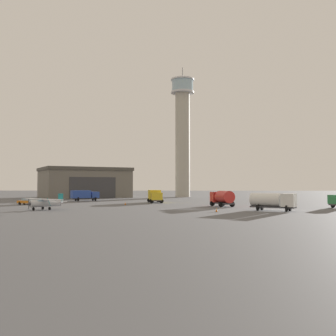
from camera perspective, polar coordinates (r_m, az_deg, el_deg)
name	(u,v)px	position (r m, az deg, el deg)	size (l,w,h in m)	color
ground_plane	(189,209)	(66.33, 3.14, -6.13)	(400.00, 400.00, 0.00)	#545456
control_tower	(183,131)	(131.55, 2.18, 5.57)	(7.92, 7.92, 44.59)	#B2AD9E
hangar	(84,183)	(129.15, -12.41, -2.14)	(33.87, 31.67, 9.69)	#6B665B
airplane_silver	(46,202)	(67.12, -17.77, -4.90)	(8.03, 7.02, 2.68)	#B7BABF
truck_fuel_tanker_white	(273,201)	(63.90, 15.33, -4.71)	(7.21, 5.44, 2.83)	#38383D
truck_box_blue	(84,195)	(101.65, -12.36, -3.94)	(7.24, 5.65, 2.71)	#38383D
truck_fuel_tanker_red	(222,198)	(74.62, 8.12, -4.39)	(4.54, 6.69, 3.04)	#38383D
truck_box_yellow	(155,196)	(89.44, -1.96, -4.14)	(4.15, 7.46, 2.92)	#38383D
car_orange	(28,201)	(85.94, -20.16, -4.66)	(4.28, 2.75, 1.37)	orange
traffic_cone_near_left	(285,204)	(79.94, 17.10, -5.14)	(0.36, 0.36, 0.73)	black
traffic_cone_near_right	(216,210)	(59.69, 7.23, -6.21)	(0.36, 0.36, 0.66)	black
traffic_cone_mid_apron	(125,203)	(80.00, -6.38, -5.27)	(0.36, 0.36, 0.65)	black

